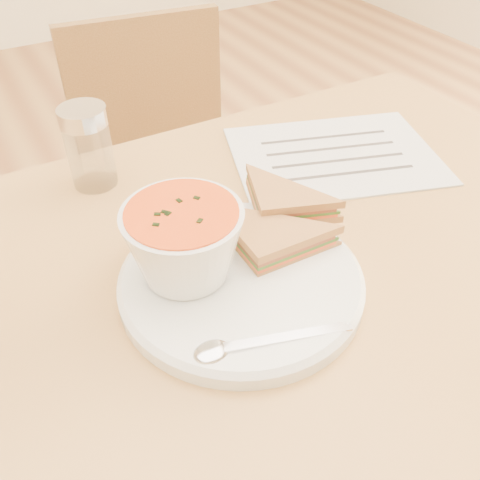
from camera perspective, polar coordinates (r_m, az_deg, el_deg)
dining_table at (r=0.92m, az=2.35°, el=-19.95°), size 1.00×0.70×0.75m
chair_far at (r=1.28m, az=-6.90°, el=3.14°), size 0.40×0.40×0.81m
plate at (r=0.59m, az=0.11°, el=-4.51°), size 0.34×0.34×0.02m
soup_bowl at (r=0.56m, az=-5.95°, el=-0.64°), size 0.13×0.13×0.09m
sandwich_half_a at (r=0.57m, az=1.94°, el=-3.23°), size 0.11×0.11×0.03m
sandwich_half_b at (r=0.62m, az=2.26°, el=2.03°), size 0.13×0.13×0.03m
spoon at (r=0.52m, az=2.88°, el=-10.75°), size 0.19×0.09×0.01m
paper_menu at (r=0.83m, az=10.04°, el=8.89°), size 0.36×0.30×0.00m
condiment_shaker at (r=0.75m, az=-15.81°, el=9.51°), size 0.08×0.08×0.11m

